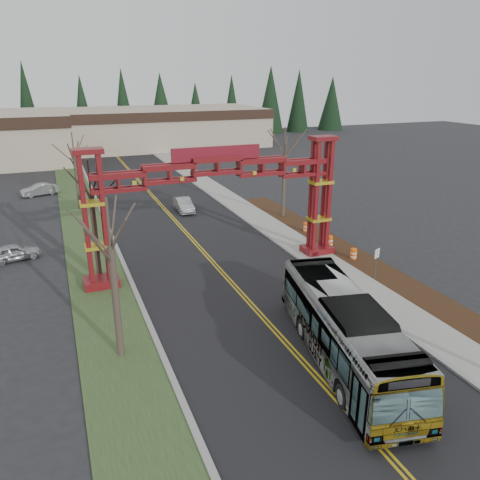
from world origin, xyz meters
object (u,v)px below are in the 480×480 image
gateway_arch (217,186)px  barrel_north (306,228)px  parked_car_near_a (14,252)px  silver_sedan (184,205)px  bare_tree_median_far (74,155)px  retail_building_east (161,127)px  barrel_south (353,254)px  bare_tree_right_far (285,153)px  street_sign (377,258)px  barrel_mid (329,242)px  transit_bus (344,330)px  bare_tree_median_mid (91,195)px  parked_car_far_a (39,190)px  bare_tree_median_near (111,247)px

gateway_arch → barrel_north: bearing=25.9°
parked_car_near_a → silver_sedan: bearing=-76.0°
bare_tree_median_far → retail_building_east: bearing=66.8°
gateway_arch → barrel_north: 12.13m
parked_car_near_a → barrel_south: size_ratio=4.04×
bare_tree_right_far → street_sign: bare_tree_right_far is taller
retail_building_east → silver_sedan: 47.52m
barrel_north → barrel_mid: bearing=-92.8°
barrel_south → parked_car_near_a: bearing=158.3°
silver_sedan → retail_building_east: bearing=81.7°
transit_bus → silver_sedan: size_ratio=2.95×
retail_building_east → bare_tree_right_far: bare_tree_right_far is taller
barrel_south → retail_building_east: bearing=89.8°
transit_bus → parked_car_near_a: size_ratio=3.29×
bare_tree_median_mid → bare_tree_median_far: (0.00, 18.82, -0.33)m
bare_tree_median_far → street_sign: size_ratio=3.38×
parked_car_near_a → street_sign: 25.95m
retail_building_east → parked_car_far_a: retail_building_east is taller
street_sign → barrel_south: size_ratio=2.54×
parked_car_near_a → bare_tree_median_mid: 9.63m
retail_building_east → barrel_north: 57.31m
retail_building_east → parked_car_near_a: bearing=-113.2°
bare_tree_median_mid → barrel_north: bearing=11.4°
bare_tree_right_far → barrel_south: bare_tree_right_far is taller
bare_tree_median_near → parked_car_near_a: bearing=109.4°
bare_tree_median_near → barrel_mid: 20.43m
bare_tree_median_near → barrel_north: (17.71, 13.20, -5.21)m
parked_car_near_a → bare_tree_median_far: 14.81m
transit_bus → parked_car_far_a: 42.85m
transit_bus → bare_tree_median_far: (-9.80, 32.85, 3.81)m
gateway_arch → street_sign: 11.54m
retail_building_east → barrel_mid: size_ratio=37.23×
parked_car_far_a → barrel_south: size_ratio=4.43×
retail_building_east → silver_sedan: (-8.36, -46.70, -2.84)m
parked_car_far_a → bare_tree_median_near: (3.87, -36.20, 5.01)m
bare_tree_median_far → barrel_north: bare_tree_median_far is taller
transit_bus → barrel_mid: size_ratio=11.75×
parked_car_far_a → bare_tree_median_mid: bearing=-8.9°
bare_tree_right_far → barrel_north: 7.63m
gateway_arch → parked_car_near_a: gateway_arch is taller
silver_sedan → barrel_mid: 16.56m
street_sign → barrel_mid: size_ratio=2.24×
bare_tree_median_mid → gateway_arch: bearing=-8.2°
gateway_arch → parked_car_far_a: gateway_arch is taller
retail_building_east → street_sign: 67.85m
retail_building_east → barrel_north: retail_building_east is taller
bare_tree_median_near → barrel_mid: bare_tree_median_near is taller
bare_tree_median_far → barrel_mid: (17.51, -19.29, -4.97)m
silver_sedan → bare_tree_median_near: (-9.64, -23.74, 5.00)m
transit_bus → bare_tree_median_mid: (-9.80, 14.02, 4.15)m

